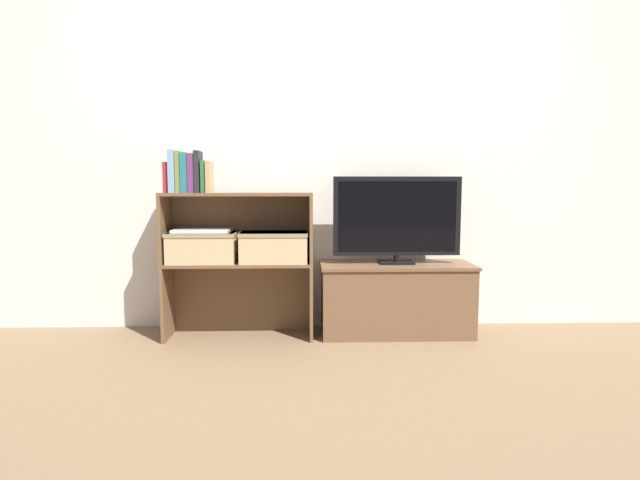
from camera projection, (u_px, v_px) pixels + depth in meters
name	position (u px, v px, depth m)	size (l,w,h in m)	color
ground_plane	(321.00, 343.00, 3.07)	(16.00, 16.00, 0.00)	brown
wall_back	(319.00, 151.00, 3.37)	(10.00, 0.05, 2.40)	silver
tv_stand	(396.00, 298.00, 3.26)	(0.98, 0.41, 0.46)	brown
tv	(397.00, 218.00, 3.20)	(0.82, 0.14, 0.56)	black
bookshelf_lower_tier	(241.00, 288.00, 3.23)	(0.93, 0.29, 0.49)	brown
bookshelf_upper_tier	(240.00, 217.00, 3.18)	(0.93, 0.29, 0.44)	brown
book_crimson	(168.00, 178.00, 3.04)	(0.03, 0.12, 0.19)	#B22328
book_skyblue	(174.00, 172.00, 3.04)	(0.04, 0.16, 0.26)	#709ECC
book_olive	(180.00, 172.00, 3.04)	(0.03, 0.13, 0.25)	olive
book_teal	(186.00, 173.00, 3.04)	(0.04, 0.14, 0.24)	#1E7075
book_plum	(192.00, 173.00, 3.04)	(0.04, 0.13, 0.24)	#6B2D66
book_charcoal	(198.00, 172.00, 3.04)	(0.03, 0.14, 0.25)	#232328
book_forest	(204.00, 177.00, 3.05)	(0.02, 0.13, 0.19)	#286638
book_tan	(209.00, 177.00, 3.05)	(0.03, 0.14, 0.19)	tan
storage_basket_left	(203.00, 246.00, 3.12)	(0.42, 0.26, 0.19)	tan
storage_basket_right	(274.00, 245.00, 3.13)	(0.42, 0.26, 0.19)	tan
laptop	(202.00, 231.00, 3.11)	(0.35, 0.23, 0.02)	white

